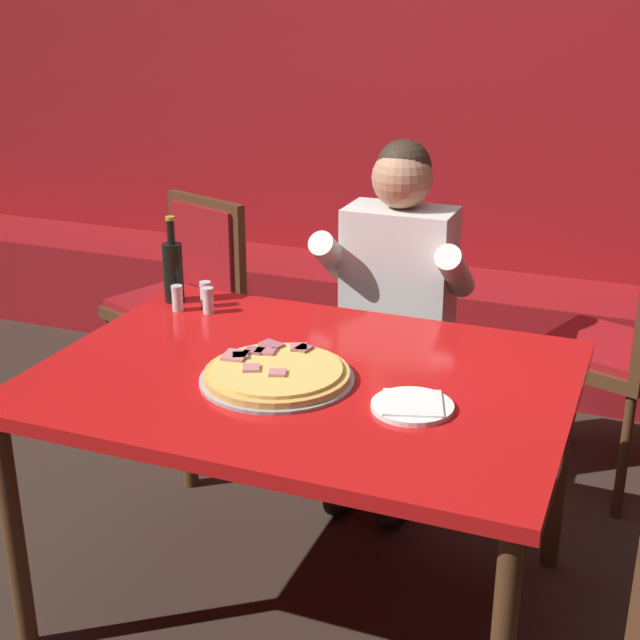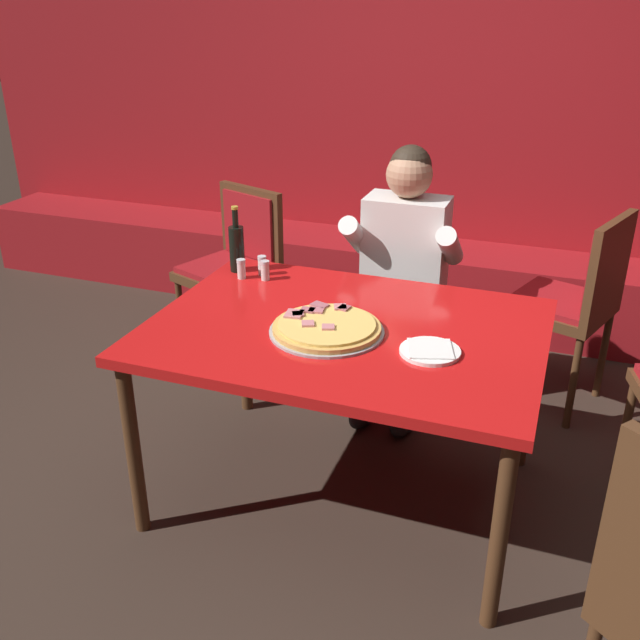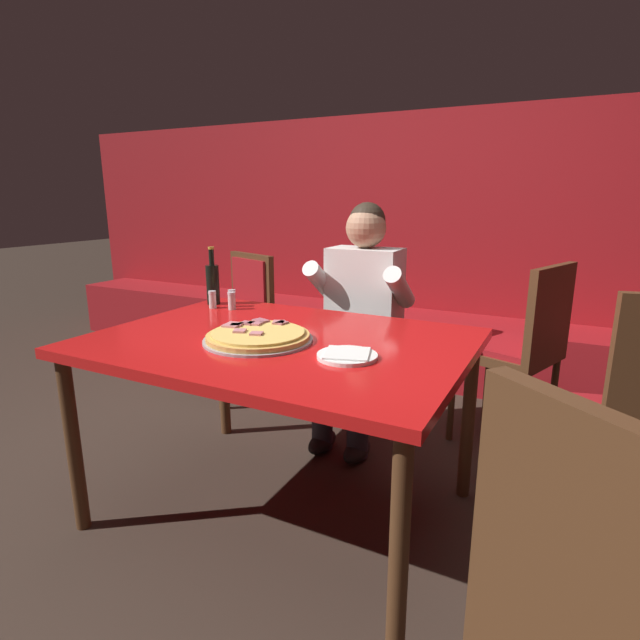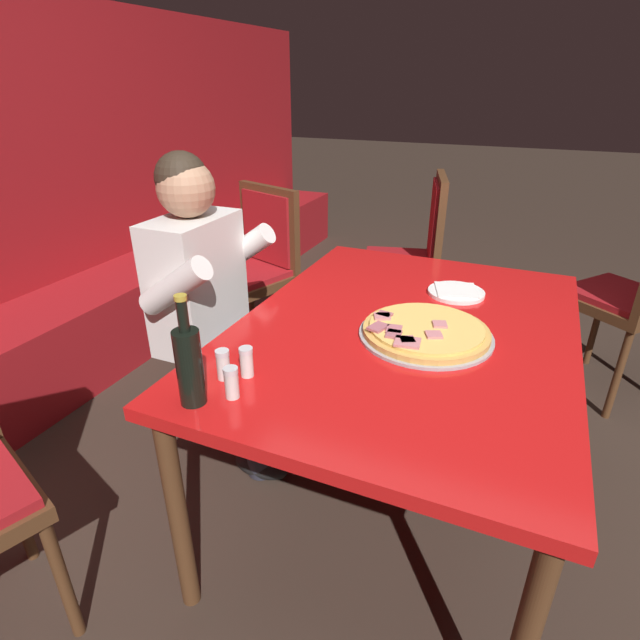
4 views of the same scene
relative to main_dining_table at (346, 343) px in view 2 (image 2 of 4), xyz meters
name	(u,v)px [view 2 (image 2 of 4)]	position (x,y,z in m)	size (l,w,h in m)	color
ground_plane	(343,492)	(0.00, 0.00, -0.70)	(24.00, 24.00, 0.00)	#33261E
booth_wall_panel	(457,158)	(0.00, 2.18, 0.25)	(6.80, 0.16, 1.90)	maroon
booth_bench	(438,284)	(0.00, 1.86, -0.47)	(6.46, 0.48, 0.46)	maroon
main_dining_table	(346,343)	(0.00, 0.00, 0.00)	(1.44, 1.06, 0.77)	#4C2D19
pizza	(326,328)	(-0.05, -0.07, 0.09)	(0.42, 0.42, 0.05)	#9E9EA3
plate_white_paper	(430,351)	(0.34, -0.11, 0.08)	(0.21, 0.21, 0.02)	white
beer_bottle	(237,247)	(-0.63, 0.38, 0.18)	(0.07, 0.07, 0.29)	black
shaker_black_pepper	(262,266)	(-0.51, 0.37, 0.11)	(0.04, 0.04, 0.09)	silver
shaker_red_pepper_flakes	(265,271)	(-0.47, 0.32, 0.11)	(0.04, 0.04, 0.09)	silver
shaker_parmesan	(241,270)	(-0.57, 0.30, 0.11)	(0.04, 0.04, 0.09)	silver
diner_seated_blue_shirt	(400,273)	(0.01, 0.75, 0.01)	(0.53, 0.53, 1.27)	black
dining_chair_far_left	(236,258)	(-0.97, 1.03, -0.14)	(0.57, 0.57, 0.93)	#4C2D19
dining_chair_near_left	(577,296)	(0.80, 1.05, -0.11)	(0.56, 0.56, 0.98)	#4C2D19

